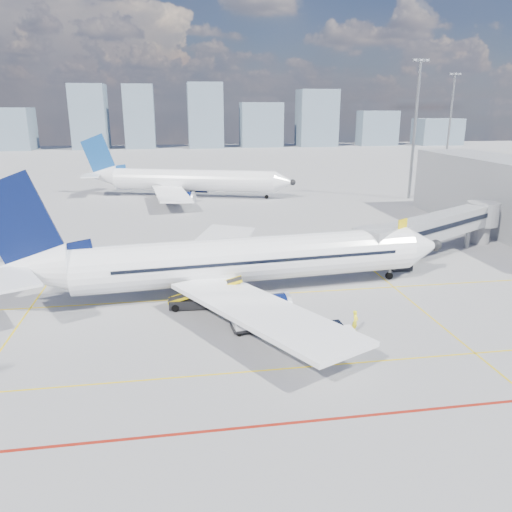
{
  "coord_description": "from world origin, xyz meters",
  "views": [
    {
      "loc": [
        -6.77,
        -35.53,
        17.03
      ],
      "look_at": [
        0.14,
        7.51,
        4.0
      ],
      "focal_mm": 35.0,
      "sensor_mm": 36.0,
      "label": 1
    }
  ],
  "objects_px": {
    "cargo_dolly": "(256,317)",
    "belt_loader": "(197,300)",
    "second_aircraft": "(185,180)",
    "baggage_tug": "(339,331)",
    "ramp_worker": "(355,321)",
    "main_aircraft": "(232,261)"
  },
  "relations": [
    {
      "from": "second_aircraft",
      "to": "cargo_dolly",
      "type": "distance_m",
      "value": 63.54
    },
    {
      "from": "main_aircraft",
      "to": "cargo_dolly",
      "type": "xyz_separation_m",
      "value": [
        0.92,
        -8.39,
        -2.05
      ]
    },
    {
      "from": "second_aircraft",
      "to": "baggage_tug",
      "type": "distance_m",
      "value": 66.78
    },
    {
      "from": "cargo_dolly",
      "to": "baggage_tug",
      "type": "bearing_deg",
      "value": -29.39
    },
    {
      "from": "belt_loader",
      "to": "cargo_dolly",
      "type": "bearing_deg",
      "value": -47.8
    },
    {
      "from": "second_aircraft",
      "to": "belt_loader",
      "type": "relative_size",
      "value": 6.31
    },
    {
      "from": "second_aircraft",
      "to": "belt_loader",
      "type": "bearing_deg",
      "value": -72.52
    },
    {
      "from": "main_aircraft",
      "to": "cargo_dolly",
      "type": "height_order",
      "value": "main_aircraft"
    },
    {
      "from": "cargo_dolly",
      "to": "belt_loader",
      "type": "relative_size",
      "value": 0.61
    },
    {
      "from": "cargo_dolly",
      "to": "belt_loader",
      "type": "xyz_separation_m",
      "value": [
        -4.36,
        5.45,
        -0.47
      ]
    },
    {
      "from": "main_aircraft",
      "to": "cargo_dolly",
      "type": "relative_size",
      "value": 10.8
    },
    {
      "from": "belt_loader",
      "to": "ramp_worker",
      "type": "distance_m",
      "value": 13.9
    },
    {
      "from": "main_aircraft",
      "to": "baggage_tug",
      "type": "bearing_deg",
      "value": -63.21
    },
    {
      "from": "main_aircraft",
      "to": "ramp_worker",
      "type": "relative_size",
      "value": 24.02
    },
    {
      "from": "main_aircraft",
      "to": "second_aircraft",
      "type": "bearing_deg",
      "value": 87.95
    },
    {
      "from": "baggage_tug",
      "to": "cargo_dolly",
      "type": "xyz_separation_m",
      "value": [
        -5.97,
        2.61,
        0.49
      ]
    },
    {
      "from": "cargo_dolly",
      "to": "belt_loader",
      "type": "bearing_deg",
      "value": 122.82
    },
    {
      "from": "second_aircraft",
      "to": "cargo_dolly",
      "type": "bearing_deg",
      "value": -68.56
    },
    {
      "from": "main_aircraft",
      "to": "belt_loader",
      "type": "distance_m",
      "value": 5.18
    },
    {
      "from": "second_aircraft",
      "to": "belt_loader",
      "type": "distance_m",
      "value": 57.98
    },
    {
      "from": "cargo_dolly",
      "to": "ramp_worker",
      "type": "relative_size",
      "value": 2.22
    },
    {
      "from": "cargo_dolly",
      "to": "ramp_worker",
      "type": "bearing_deg",
      "value": -17.27
    }
  ]
}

